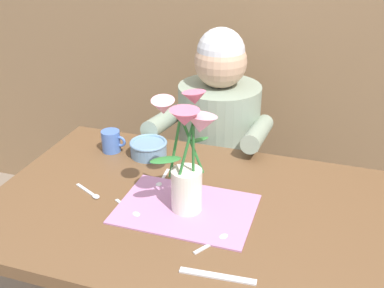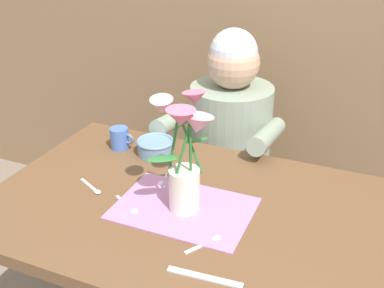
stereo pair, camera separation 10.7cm
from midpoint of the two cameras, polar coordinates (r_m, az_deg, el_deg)
name	(u,v)px [view 2 (the right image)]	position (r m, az deg, el deg)	size (l,w,h in m)	color
dining_table	(185,229)	(1.48, 1.19, -10.46)	(1.20, 0.80, 0.74)	brown
seated_person	(229,161)	(2.03, 6.05, -2.08)	(0.45, 0.47, 1.14)	#4C4C56
striped_placemat	(184,208)	(1.40, 1.19, -7.94)	(0.40, 0.28, 0.01)	#B275A3
flower_vase	(185,155)	(1.30, 1.45, -1.38)	(0.21, 0.21, 0.35)	silver
ceramic_bowl	(155,146)	(1.69, -2.69, -0.31)	(0.14, 0.14, 0.06)	#6689A8
dinner_knife	(205,277)	(1.17, 4.27, -16.03)	(0.19, 0.02, 0.01)	silver
ceramic_mug	(120,138)	(1.73, -7.09, 0.68)	(0.09, 0.07, 0.08)	#476BB7
spoon_0	(209,242)	(1.27, 4.58, -11.90)	(0.08, 0.11, 0.01)	silver
spoon_1	(130,208)	(1.40, -5.48, -7.79)	(0.11, 0.07, 0.01)	silver
spoon_2	(164,179)	(1.53, -1.47, -4.39)	(0.02, 0.12, 0.01)	silver
spoon_3	(93,189)	(1.51, -9.98, -5.46)	(0.11, 0.07, 0.01)	silver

